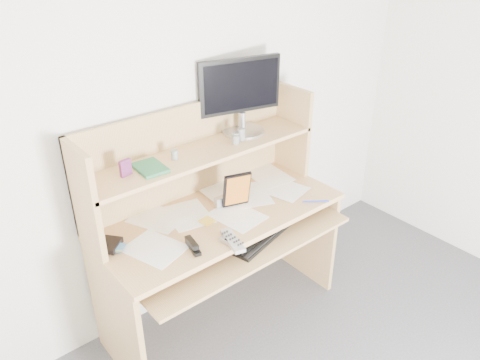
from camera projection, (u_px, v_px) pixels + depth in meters
back_wall at (184, 112)px, 2.57m from camera, size 3.60×0.04×2.50m
desk at (213, 215)px, 2.68m from camera, size 1.40×0.70×1.30m
paper_clutter at (221, 213)px, 2.59m from camera, size 1.32×0.54×0.01m
keyboard at (259, 236)px, 2.55m from camera, size 0.44×0.25×0.03m
tv_remote at (233, 241)px, 2.34m from camera, size 0.11×0.21×0.02m
flip_phone at (227, 240)px, 2.34m from camera, size 0.06×0.09×0.02m
stapler at (193, 245)px, 2.29m from camera, size 0.07×0.14×0.04m
wallet at (109, 245)px, 2.30m from camera, size 0.15×0.15×0.03m
sticky_note_pad at (207, 221)px, 2.51m from camera, size 0.08×0.08×0.01m
digital_camera at (222, 201)px, 2.64m from camera, size 0.09×0.04×0.05m
game_case at (237, 190)px, 2.59m from camera, size 0.15×0.06×0.22m
blue_pen at (316, 201)px, 2.69m from camera, size 0.13×0.10×0.01m
card_box at (125, 168)px, 2.26m from camera, size 0.06×0.03×0.08m
shelf_book at (150, 168)px, 2.33m from camera, size 0.14×0.19×0.02m
chip_stack_a at (175, 155)px, 2.43m from camera, size 0.05×0.05×0.05m
chip_stack_b at (236, 138)px, 2.62m from camera, size 0.04×0.04×0.06m
chip_stack_c at (236, 140)px, 2.60m from camera, size 0.05×0.05×0.05m
chip_stack_d at (241, 134)px, 2.64m from camera, size 0.05×0.05×0.07m
monitor at (241, 93)px, 2.67m from camera, size 0.49×0.25×0.43m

